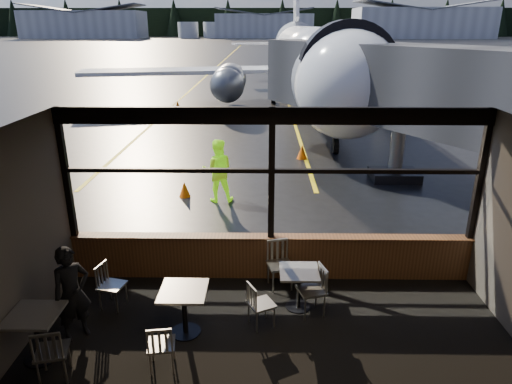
{
  "coord_description": "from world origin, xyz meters",
  "views": [
    {
      "loc": [
        -0.16,
        -8.26,
        4.9
      ],
      "look_at": [
        -0.31,
        1.0,
        1.5
      ],
      "focal_mm": 32.0,
      "sensor_mm": 36.0,
      "label": 1
    }
  ],
  "objects_px": {
    "jet_bridge": "(388,110)",
    "chair_near_n": "(280,266)",
    "cafe_table_left": "(38,337)",
    "chair_near_e": "(311,291)",
    "cafe_table_near": "(299,289)",
    "chair_mid_s": "(161,345)",
    "cone_nose": "(302,152)",
    "chair_left_s": "(52,352)",
    "ground_crew": "(218,171)",
    "airliner": "(312,16)",
    "cafe_table_mid": "(185,312)",
    "cone_extra": "(185,189)",
    "passenger": "(72,294)",
    "chair_mid_w": "(112,286)",
    "cone_wing": "(178,105)",
    "chair_near_w": "(261,305)"
  },
  "relations": [
    {
      "from": "cafe_table_near",
      "to": "chair_mid_s",
      "type": "xyz_separation_m",
      "value": [
        -2.16,
        -1.62,
        0.03
      ]
    },
    {
      "from": "cafe_table_near",
      "to": "chair_mid_w",
      "type": "distance_m",
      "value": 3.39
    },
    {
      "from": "cafe_table_left",
      "to": "cone_nose",
      "type": "height_order",
      "value": "cafe_table_left"
    },
    {
      "from": "airliner",
      "to": "cafe_table_mid",
      "type": "bearing_deg",
      "value": -100.21
    },
    {
      "from": "jet_bridge",
      "to": "chair_near_n",
      "type": "xyz_separation_m",
      "value": [
        -3.42,
        -5.9,
        -2.02
      ]
    },
    {
      "from": "cafe_table_mid",
      "to": "cone_extra",
      "type": "height_order",
      "value": "cafe_table_mid"
    },
    {
      "from": "passenger",
      "to": "cone_extra",
      "type": "height_order",
      "value": "passenger"
    },
    {
      "from": "chair_near_n",
      "to": "cafe_table_left",
      "type": "bearing_deg",
      "value": 15.07
    },
    {
      "from": "chair_mid_s",
      "to": "ground_crew",
      "type": "height_order",
      "value": "ground_crew"
    },
    {
      "from": "chair_near_e",
      "to": "cone_nose",
      "type": "bearing_deg",
      "value": -20.38
    },
    {
      "from": "cafe_table_left",
      "to": "cone_wing",
      "type": "xyz_separation_m",
      "value": [
        -1.84,
        22.38,
        -0.15
      ]
    },
    {
      "from": "chair_mid_w",
      "to": "cone_nose",
      "type": "distance_m",
      "value": 10.86
    },
    {
      "from": "cafe_table_near",
      "to": "cone_nose",
      "type": "relative_size",
      "value": 1.39
    },
    {
      "from": "jet_bridge",
      "to": "cone_nose",
      "type": "height_order",
      "value": "jet_bridge"
    },
    {
      "from": "chair_near_n",
      "to": "chair_mid_w",
      "type": "bearing_deg",
      "value": -1.31
    },
    {
      "from": "cafe_table_mid",
      "to": "chair_left_s",
      "type": "relative_size",
      "value": 0.9
    },
    {
      "from": "airliner",
      "to": "cafe_table_near",
      "type": "distance_m",
      "value": 23.31
    },
    {
      "from": "cone_nose",
      "to": "cone_wing",
      "type": "distance_m",
      "value": 12.9
    },
    {
      "from": "ground_crew",
      "to": "cone_extra",
      "type": "height_order",
      "value": "ground_crew"
    },
    {
      "from": "cone_nose",
      "to": "cone_wing",
      "type": "xyz_separation_m",
      "value": [
        -6.79,
        10.97,
        -0.02
      ]
    },
    {
      "from": "cafe_table_mid",
      "to": "jet_bridge",
      "type": "bearing_deg",
      "value": 55.51
    },
    {
      "from": "airliner",
      "to": "ground_crew",
      "type": "height_order",
      "value": "airliner"
    },
    {
      "from": "cafe_table_mid",
      "to": "chair_near_n",
      "type": "relative_size",
      "value": 0.87
    },
    {
      "from": "cone_nose",
      "to": "chair_near_e",
      "type": "bearing_deg",
      "value": -93.62
    },
    {
      "from": "airliner",
      "to": "jet_bridge",
      "type": "relative_size",
      "value": 3.07
    },
    {
      "from": "cafe_table_near",
      "to": "cone_extra",
      "type": "relative_size",
      "value": 1.61
    },
    {
      "from": "chair_near_e",
      "to": "cone_wing",
      "type": "relative_size",
      "value": 1.81
    },
    {
      "from": "airliner",
      "to": "cafe_table_left",
      "type": "height_order",
      "value": "airliner"
    },
    {
      "from": "cafe_table_near",
      "to": "passenger",
      "type": "height_order",
      "value": "passenger"
    },
    {
      "from": "airliner",
      "to": "chair_near_e",
      "type": "bearing_deg",
      "value": -95.15
    },
    {
      "from": "jet_bridge",
      "to": "cafe_table_mid",
      "type": "bearing_deg",
      "value": -124.49
    },
    {
      "from": "chair_left_s",
      "to": "chair_near_e",
      "type": "bearing_deg",
      "value": 9.72
    },
    {
      "from": "chair_near_e",
      "to": "chair_near_n",
      "type": "height_order",
      "value": "chair_near_n"
    },
    {
      "from": "airliner",
      "to": "chair_near_e",
      "type": "relative_size",
      "value": 37.62
    },
    {
      "from": "airliner",
      "to": "passenger",
      "type": "height_order",
      "value": "airliner"
    },
    {
      "from": "chair_near_e",
      "to": "cone_extra",
      "type": "xyz_separation_m",
      "value": [
        -3.24,
        5.91,
        -0.23
      ]
    },
    {
      "from": "cafe_table_left",
      "to": "chair_left_s",
      "type": "distance_m",
      "value": 0.57
    },
    {
      "from": "cafe_table_near",
      "to": "cafe_table_mid",
      "type": "height_order",
      "value": "cafe_table_mid"
    },
    {
      "from": "cafe_table_near",
      "to": "chair_mid_w",
      "type": "relative_size",
      "value": 0.88
    },
    {
      "from": "airliner",
      "to": "ground_crew",
      "type": "bearing_deg",
      "value": -103.86
    },
    {
      "from": "chair_near_w",
      "to": "cone_wing",
      "type": "distance_m",
      "value": 22.12
    },
    {
      "from": "chair_near_n",
      "to": "chair_mid_s",
      "type": "height_order",
      "value": "chair_near_n"
    },
    {
      "from": "jet_bridge",
      "to": "cone_extra",
      "type": "height_order",
      "value": "jet_bridge"
    },
    {
      "from": "cafe_table_near",
      "to": "passenger",
      "type": "relative_size",
      "value": 0.47
    },
    {
      "from": "chair_mid_s",
      "to": "cone_wing",
      "type": "bearing_deg",
      "value": 91.28
    },
    {
      "from": "jet_bridge",
      "to": "cafe_table_left",
      "type": "xyz_separation_m",
      "value": [
        -7.2,
        -8.03,
        -2.09
      ]
    },
    {
      "from": "chair_near_e",
      "to": "cone_wing",
      "type": "height_order",
      "value": "chair_near_e"
    },
    {
      "from": "cafe_table_mid",
      "to": "chair_near_e",
      "type": "bearing_deg",
      "value": 15.34
    },
    {
      "from": "cone_nose",
      "to": "cone_extra",
      "type": "height_order",
      "value": "cone_nose"
    },
    {
      "from": "jet_bridge",
      "to": "cafe_table_near",
      "type": "distance_m",
      "value": 7.58
    }
  ]
}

